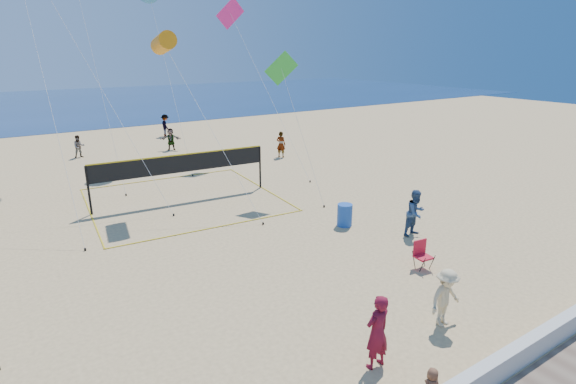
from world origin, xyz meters
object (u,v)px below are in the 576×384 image
camp_chair (422,253)px  volleyball_net (181,169)px  woman (377,332)px  trash_barrel (345,215)px

camp_chair → volleyball_net: 12.21m
woman → camp_chair: woman is taller
woman → camp_chair: 5.60m
camp_chair → volleyball_net: bearing=116.5°
camp_chair → trash_barrel: 4.42m
camp_chair → woman: bearing=-143.1°
woman → trash_barrel: woman is taller
camp_chair → trash_barrel: camp_chair is taller
camp_chair → volleyball_net: volleyball_net is taller
trash_barrel → volleyball_net: (-4.46, 7.03, 1.11)m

